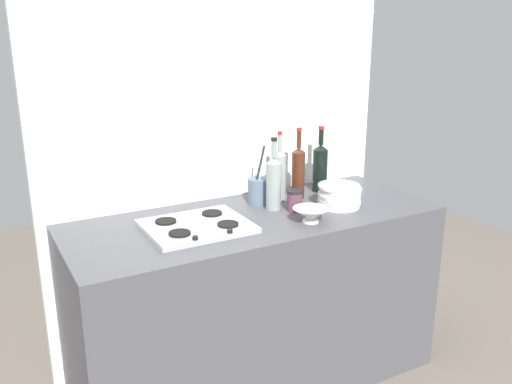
% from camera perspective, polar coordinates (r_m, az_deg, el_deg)
% --- Properties ---
extents(ground_plane, '(6.00, 6.00, 0.00)m').
position_cam_1_polar(ground_plane, '(3.03, 0.00, -18.81)').
color(ground_plane, '#6B6056').
rests_on(ground_plane, ground).
extents(counter_block, '(1.80, 0.70, 0.90)m').
position_cam_1_polar(counter_block, '(2.79, 0.00, -11.28)').
color(counter_block, '#4C4C51').
rests_on(counter_block, ground).
extents(backsplash_panel, '(1.90, 0.06, 2.48)m').
position_cam_1_polar(backsplash_panel, '(2.84, -3.73, 6.22)').
color(backsplash_panel, white).
rests_on(backsplash_panel, ground).
extents(stovetop_hob, '(0.46, 0.38, 0.04)m').
position_cam_1_polar(stovetop_hob, '(2.45, -6.22, -3.56)').
color(stovetop_hob, '#B2B2B7').
rests_on(stovetop_hob, counter_block).
extents(plate_stack, '(0.22, 0.22, 0.11)m').
position_cam_1_polar(plate_stack, '(2.76, 8.73, -0.38)').
color(plate_stack, white).
rests_on(plate_stack, counter_block).
extents(wine_bottle_leftmost, '(0.08, 0.08, 0.36)m').
position_cam_1_polar(wine_bottle_leftmost, '(2.66, 1.87, 1.04)').
color(wine_bottle_leftmost, gray).
rests_on(wine_bottle_leftmost, counter_block).
extents(wine_bottle_mid_left, '(0.08, 0.08, 0.36)m').
position_cam_1_polar(wine_bottle_mid_left, '(2.98, 6.72, 2.64)').
color(wine_bottle_mid_left, black).
rests_on(wine_bottle_mid_left, counter_block).
extents(wine_bottle_mid_right, '(0.07, 0.07, 0.37)m').
position_cam_1_polar(wine_bottle_mid_right, '(2.86, 4.45, 2.17)').
color(wine_bottle_mid_right, '#472314').
rests_on(wine_bottle_mid_right, counter_block).
extents(wine_bottle_rightmost, '(0.07, 0.07, 0.36)m').
position_cam_1_polar(wine_bottle_rightmost, '(2.79, 2.46, 1.81)').
color(wine_bottle_rightmost, gray).
rests_on(wine_bottle_rightmost, counter_block).
extents(mixing_bowl, '(0.17, 0.17, 0.07)m').
position_cam_1_polar(mixing_bowl, '(2.52, 5.75, -2.35)').
color(mixing_bowl, white).
rests_on(mixing_bowl, counter_block).
extents(utensil_crock, '(0.10, 0.10, 0.32)m').
position_cam_1_polar(utensil_crock, '(2.76, 0.20, 0.16)').
color(utensil_crock, slate).
rests_on(utensil_crock, counter_block).
extents(condiment_jar_front, '(0.08, 0.08, 0.10)m').
position_cam_1_polar(condiment_jar_front, '(2.67, 4.08, -0.89)').
color(condiment_jar_front, '#66384C').
rests_on(condiment_jar_front, counter_block).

